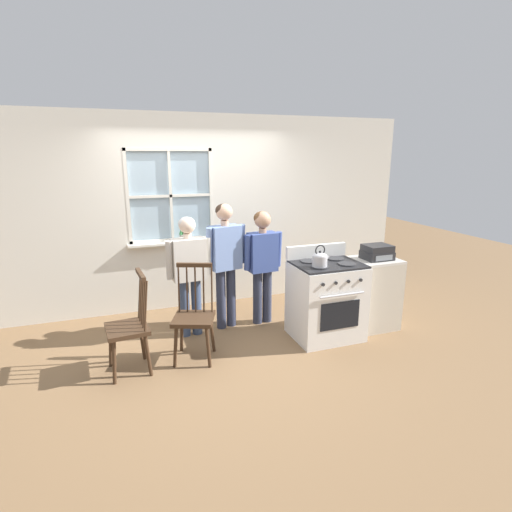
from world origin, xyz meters
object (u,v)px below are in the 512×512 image
Objects in this scene: chair_by_window at (194,318)px; kettle at (320,259)px; potted_plant at (184,234)px; side_counter at (373,293)px; stereo at (377,252)px; stove at (326,299)px; person_teen_center at (225,255)px; chair_near_wall at (129,328)px; person_elderly_left at (189,266)px; person_adult_right at (262,256)px.

kettle is (1.42, -0.13, 0.56)m from chair_by_window.
side_counter is at bearing -34.54° from potted_plant.
stove is at bearing -177.35° from stereo.
chair_near_wall is at bearing -161.72° from person_teen_center.
person_elderly_left is at bearing 166.43° from side_counter.
person_teen_center is (0.47, 0.08, 0.08)m from person_elderly_left.
potted_plant is (0.11, 0.92, 0.21)m from person_elderly_left.
person_teen_center is at bearing 72.25° from chair_by_window.
stove reaches higher than stereo.
person_elderly_left is 2.33m from side_counter.
kettle reaches higher than side_counter.
stove reaches higher than side_counter.
person_elderly_left is 1.35× the size of stove.
person_elderly_left reaches higher than stove.
potted_plant is at bearing 126.95° from kettle.
person_teen_center reaches higher than stove.
person_teen_center reaches higher than kettle.
side_counter is (1.28, -0.60, -0.45)m from person_adult_right.
stove reaches higher than chair_by_window.
stove is (0.57, -0.65, -0.42)m from person_adult_right.
stereo is at bearing -34.92° from potted_plant.
person_elderly_left reaches higher than stereo.
kettle is 1.07m from side_counter.
stereo is at bearing -19.15° from person_elderly_left.
chair_near_wall is at bearing -144.14° from person_elderly_left.
person_teen_center reaches higher than person_adult_right.
side_counter is at bearing 90.00° from stereo.
side_counter is at bearing -18.64° from person_elderly_left.
chair_by_window is 3.04× the size of potted_plant.
chair_by_window is at bearing -152.22° from person_adult_right.
potted_plant is at bearing 145.46° from side_counter.
side_counter is 0.54m from stereo.
kettle is at bearing -169.48° from stereo.
kettle reaches higher than stove.
stereo reaches higher than chair_by_window.
side_counter is 2.65× the size of stereo.
person_teen_center reaches higher than side_counter.
chair_near_wall is 2.96m from side_counter.
kettle is 0.73× the size of stereo.
chair_by_window is 0.95× the size of stove.
potted_plant is 0.38× the size of side_counter.
chair_by_window is 3.04× the size of stereo.
potted_plant is at bearing 78.36° from person_elderly_left.
chair_near_wall is 2.15m from kettle.
potted_plant is (-1.42, 1.51, 0.61)m from stove.
potted_plant is at bearing 133.07° from stove.
person_teen_center is at bearing 172.46° from person_adult_right.
chair_by_window is 4.19× the size of kettle.
stereo is at bearing 86.13° from chair_near_wall.
chair_near_wall is at bearing -178.52° from stereo.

